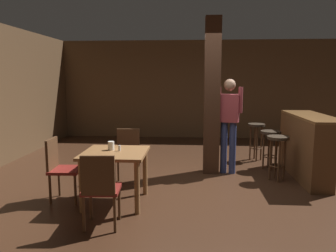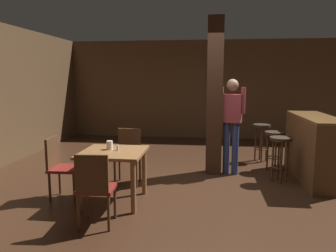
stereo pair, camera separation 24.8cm
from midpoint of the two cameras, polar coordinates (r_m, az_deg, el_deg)
The scene contains 14 objects.
ground_plane at distance 5.34m, azimuth 7.62°, elevation -10.71°, with size 10.80×10.80×0.00m, color #382114.
wall_back at distance 9.55m, azimuth 7.50°, elevation 6.29°, with size 8.00×0.10×2.80m, color brown.
pillar at distance 5.95m, azimuth 9.30°, elevation 5.01°, with size 0.28×0.28×2.80m, color #382114.
dining_table at distance 4.62m, azimuth -7.98°, elevation -5.96°, with size 0.86×0.86×0.74m.
chair_south at distance 3.91m, azimuth -10.83°, elevation -10.18°, with size 0.45×0.45×0.89m.
chair_north at distance 5.46m, azimuth -5.64°, elevation -4.69°, with size 0.44×0.44×0.89m.
chair_west at distance 4.93m, azimuth -16.84°, elevation -6.47°, with size 0.44×0.44×0.89m.
napkin_cup at distance 4.69m, azimuth -8.64°, elevation -3.31°, with size 0.09×0.09×0.12m, color silver.
salt_shaker at distance 4.61m, azimuth -7.23°, elevation -3.76°, with size 0.03×0.03×0.08m, color silver.
standing_person at distance 5.98m, azimuth 12.18°, elevation 1.12°, with size 0.47×0.28×1.72m.
bar_counter at distance 6.16m, azimuth 24.41°, elevation -3.41°, with size 0.56×1.83×1.10m.
bar_stool_near at distance 5.81m, azimuth 20.16°, elevation -3.67°, with size 0.36×0.36×0.77m.
bar_stool_mid at distance 6.47m, azimuth 19.14°, elevation -2.50°, with size 0.38×0.38×0.75m.
bar_stool_far at distance 7.13m, azimuth 16.91°, elevation -1.29°, with size 0.35×0.35×0.78m.
Camera 2 is at (0.04, -5.04, 1.74)m, focal length 35.00 mm.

